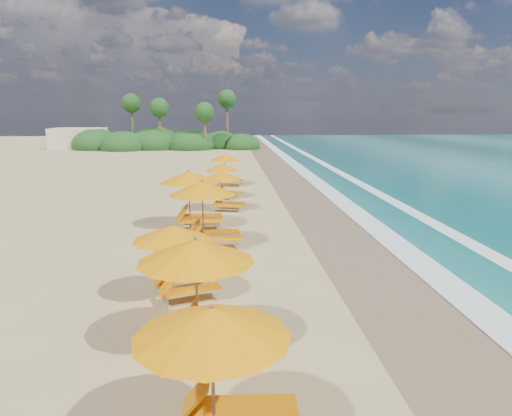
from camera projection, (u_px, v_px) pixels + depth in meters
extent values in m
plane|color=tan|center=(256.00, 235.00, 19.66)|extent=(160.00, 160.00, 0.00)
cube|color=#82694D|center=(348.00, 234.00, 19.91)|extent=(4.00, 160.00, 0.01)
cube|color=white|center=(382.00, 233.00, 20.00)|extent=(1.20, 160.00, 0.01)
cube|color=white|center=(449.00, 232.00, 20.20)|extent=(0.80, 160.00, 0.01)
cylinder|color=olive|center=(213.00, 381.00, 7.04)|extent=(0.06, 0.06, 2.35)
cone|color=orange|center=(212.00, 322.00, 6.84)|extent=(2.50, 2.50, 0.47)
sphere|color=olive|center=(211.00, 306.00, 6.78)|extent=(0.08, 0.08, 0.08)
cylinder|color=olive|center=(197.00, 296.00, 10.11)|extent=(0.06, 0.06, 2.49)
cone|color=orange|center=(196.00, 251.00, 9.90)|extent=(3.01, 3.01, 0.50)
sphere|color=olive|center=(195.00, 238.00, 9.84)|extent=(0.09, 0.09, 0.09)
cylinder|color=olive|center=(173.00, 263.00, 12.87)|extent=(0.05, 0.05, 2.11)
cone|color=orange|center=(172.00, 233.00, 12.69)|extent=(2.75, 2.75, 0.42)
sphere|color=olive|center=(171.00, 224.00, 12.64)|extent=(0.08, 0.08, 0.08)
cylinder|color=olive|center=(203.00, 215.00, 17.85)|extent=(0.06, 0.06, 2.54)
cone|color=orange|center=(202.00, 188.00, 17.63)|extent=(2.84, 2.84, 0.51)
sphere|color=olive|center=(202.00, 181.00, 17.57)|extent=(0.09, 0.09, 0.09)
cylinder|color=olive|center=(190.00, 200.00, 20.77)|extent=(0.06, 0.06, 2.54)
cone|color=orange|center=(189.00, 177.00, 20.55)|extent=(2.73, 2.73, 0.51)
sphere|color=olive|center=(189.00, 171.00, 20.50)|extent=(0.09, 0.09, 0.09)
cylinder|color=olive|center=(222.00, 191.00, 24.50)|extent=(0.05, 0.05, 2.03)
cone|color=orange|center=(221.00, 176.00, 24.32)|extent=(2.45, 2.45, 0.41)
sphere|color=olive|center=(221.00, 171.00, 24.28)|extent=(0.07, 0.07, 0.07)
cylinder|color=olive|center=(221.00, 181.00, 28.05)|extent=(0.05, 0.05, 2.03)
cone|color=orange|center=(221.00, 167.00, 27.88)|extent=(2.88, 2.88, 0.41)
sphere|color=olive|center=(221.00, 164.00, 27.83)|extent=(0.07, 0.07, 0.07)
cylinder|color=olive|center=(225.00, 170.00, 32.54)|extent=(0.05, 0.05, 2.18)
cone|color=orange|center=(225.00, 157.00, 32.35)|extent=(2.59, 2.59, 0.44)
sphere|color=olive|center=(225.00, 154.00, 32.30)|extent=(0.08, 0.08, 0.08)
ellipsoid|color=#163D14|center=(191.00, 145.00, 63.07)|extent=(6.40, 6.40, 4.16)
ellipsoid|color=#163D14|center=(155.00, 144.00, 63.71)|extent=(7.20, 7.20, 4.68)
ellipsoid|color=#163D14|center=(123.00, 146.00, 61.53)|extent=(6.00, 6.00, 3.90)
ellipsoid|color=#163D14|center=(221.00, 144.00, 65.29)|extent=(5.60, 5.60, 3.64)
ellipsoid|color=#163D14|center=(97.00, 144.00, 63.22)|extent=(6.60, 6.60, 4.29)
ellipsoid|color=#163D14|center=(242.00, 145.00, 63.54)|extent=(5.00, 5.00, 3.25)
cylinder|color=brown|center=(205.00, 131.00, 60.86)|extent=(0.36, 0.36, 5.00)
sphere|color=#163D14|center=(204.00, 112.00, 60.34)|extent=(2.60, 2.60, 2.60)
cylinder|color=brown|center=(160.00, 129.00, 61.39)|extent=(0.36, 0.36, 5.60)
sphere|color=#163D14|center=(159.00, 108.00, 60.81)|extent=(2.60, 2.60, 2.60)
cylinder|color=brown|center=(133.00, 126.00, 63.02)|extent=(0.36, 0.36, 6.20)
sphere|color=#163D14|center=(131.00, 103.00, 62.38)|extent=(2.60, 2.60, 2.60)
cylinder|color=brown|center=(227.00, 124.00, 64.76)|extent=(0.36, 0.36, 6.80)
sphere|color=#163D14|center=(227.00, 99.00, 64.06)|extent=(2.60, 2.60, 2.60)
cube|color=beige|center=(79.00, 138.00, 64.82)|extent=(7.00, 5.00, 2.80)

